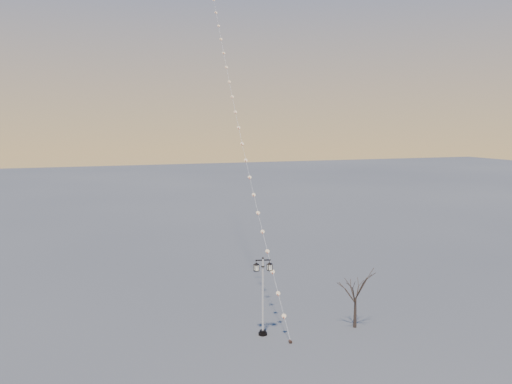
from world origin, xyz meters
name	(u,v)px	position (x,y,z in m)	size (l,w,h in m)	color
ground	(275,340)	(0.00, 0.00, 0.00)	(300.00, 300.00, 0.00)	#494A4A
street_lamp	(263,292)	(-0.45, 1.06, 2.91)	(1.32, 0.64, 5.26)	black
bare_tree	(356,290)	(5.92, 0.15, 2.65)	(2.30, 2.30, 3.82)	#33281F
kite_train	(232,73)	(2.38, 17.01, 18.53)	(3.87, 36.10, 37.26)	#322017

